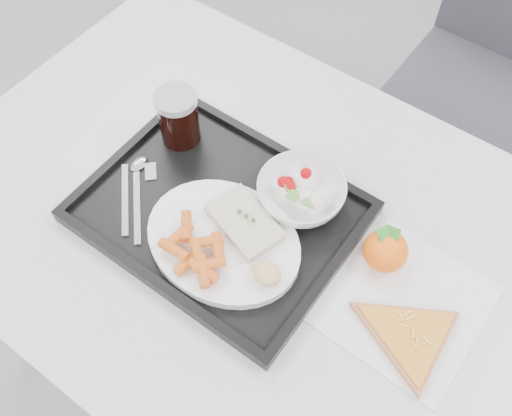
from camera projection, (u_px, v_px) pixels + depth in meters
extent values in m
cube|color=#BDBEC0|center=(261.00, 229.00, 1.00)|extent=(1.20, 0.80, 0.03)
cylinder|color=#47474C|center=(176.00, 118.00, 1.63)|extent=(0.04, 0.04, 0.72)
cube|color=#323138|center=(473.00, 97.00, 1.55)|extent=(0.42, 0.42, 0.04)
cylinder|color=#47474C|center=(368.00, 161.00, 1.73)|extent=(0.02, 0.02, 0.43)
cylinder|color=#47474C|center=(479.00, 220.00, 1.61)|extent=(0.02, 0.02, 0.43)
cylinder|color=#47474C|center=(422.00, 91.00, 1.89)|extent=(0.02, 0.02, 0.43)
cube|color=black|center=(219.00, 213.00, 0.99)|extent=(0.45, 0.35, 0.01)
cube|color=black|center=(275.00, 147.00, 1.05)|extent=(0.45, 0.02, 0.01)
cube|color=black|center=(154.00, 281.00, 0.90)|extent=(0.45, 0.02, 0.01)
cube|color=black|center=(326.00, 276.00, 0.91)|extent=(0.02, 0.32, 0.01)
cube|color=black|center=(126.00, 150.00, 1.04)|extent=(0.02, 0.32, 0.01)
cylinder|color=white|center=(223.00, 241.00, 0.94)|extent=(0.27, 0.27, 0.02)
cube|color=beige|center=(245.00, 222.00, 0.94)|extent=(0.14, 0.11, 0.02)
sphere|color=#236B1C|center=(239.00, 212.00, 0.93)|extent=(0.01, 0.01, 0.01)
sphere|color=#236B1C|center=(246.00, 216.00, 0.93)|extent=(0.01, 0.01, 0.01)
sphere|color=#236B1C|center=(253.00, 220.00, 0.92)|extent=(0.01, 0.01, 0.01)
ellipsoid|color=#DCAC7E|center=(267.00, 274.00, 0.88)|extent=(0.06, 0.05, 0.03)
imported|color=white|center=(301.00, 193.00, 0.97)|extent=(0.15, 0.15, 0.05)
cylinder|color=black|center=(179.00, 119.00, 1.03)|extent=(0.07, 0.07, 0.10)
cylinder|color=#A5A8AD|center=(175.00, 99.00, 0.98)|extent=(0.08, 0.08, 0.01)
cube|color=silver|center=(125.00, 199.00, 0.99)|extent=(0.11, 0.12, 0.00)
ellipsoid|color=silver|center=(139.00, 164.00, 1.03)|extent=(0.05, 0.05, 0.01)
cube|color=silver|center=(137.00, 207.00, 0.98)|extent=(0.11, 0.12, 0.00)
cube|color=silver|center=(151.00, 172.00, 1.02)|extent=(0.04, 0.04, 0.00)
cube|color=silver|center=(400.00, 300.00, 0.91)|extent=(0.26, 0.25, 0.00)
ellipsoid|color=#E85C12|center=(385.00, 251.00, 0.92)|extent=(0.09, 0.09, 0.07)
cube|color=#236B1C|center=(389.00, 242.00, 0.89)|extent=(0.03, 0.05, 0.02)
cube|color=#236B1C|center=(389.00, 242.00, 0.89)|extent=(0.05, 0.04, 0.02)
cylinder|color=tan|center=(409.00, 337.00, 0.87)|extent=(0.21, 0.21, 0.01)
cylinder|color=#AC1D10|center=(410.00, 335.00, 0.86)|extent=(0.19, 0.19, 0.00)
cube|color=#EABC47|center=(401.00, 316.00, 0.87)|extent=(0.02, 0.01, 0.00)
cube|color=#EABC47|center=(413.00, 333.00, 0.86)|extent=(0.01, 0.02, 0.00)
cube|color=#EABC47|center=(426.00, 340.00, 0.85)|extent=(0.02, 0.01, 0.00)
cube|color=#EABC47|center=(405.00, 326.00, 0.86)|extent=(0.02, 0.01, 0.00)
cube|color=#EABC47|center=(410.00, 318.00, 0.87)|extent=(0.01, 0.02, 0.00)
cube|color=#EABC47|center=(417.00, 343.00, 0.85)|extent=(0.01, 0.02, 0.00)
cube|color=#EABC47|center=(415.00, 346.00, 0.85)|extent=(0.02, 0.01, 0.00)
cube|color=#EABC47|center=(408.00, 313.00, 0.87)|extent=(0.01, 0.02, 0.00)
cylinder|color=#D05B1B|center=(186.00, 226.00, 0.92)|extent=(0.05, 0.05, 0.02)
cylinder|color=#D05B1B|center=(207.00, 241.00, 0.91)|extent=(0.05, 0.05, 0.02)
cylinder|color=#D05B1B|center=(209.00, 264.00, 0.89)|extent=(0.05, 0.05, 0.02)
cylinder|color=#D05B1B|center=(189.00, 263.00, 0.90)|extent=(0.03, 0.05, 0.02)
cylinder|color=#D05B1B|center=(198.00, 255.00, 0.89)|extent=(0.05, 0.05, 0.02)
cylinder|color=#D05B1B|center=(218.00, 248.00, 0.90)|extent=(0.05, 0.05, 0.02)
cylinder|color=#D05B1B|center=(178.00, 236.00, 0.91)|extent=(0.02, 0.05, 0.02)
cylinder|color=#D05B1B|center=(203.00, 270.00, 0.88)|extent=(0.05, 0.02, 0.02)
cylinder|color=#D05B1B|center=(203.00, 272.00, 0.88)|extent=(0.05, 0.05, 0.02)
cylinder|color=#D05B1B|center=(174.00, 250.00, 0.90)|extent=(0.05, 0.02, 0.02)
sphere|color=#AA0508|center=(283.00, 182.00, 0.97)|extent=(0.02, 0.02, 0.02)
sphere|color=#AA0508|center=(291.00, 187.00, 0.96)|extent=(0.02, 0.02, 0.02)
sphere|color=#AA0508|center=(288.00, 182.00, 0.97)|extent=(0.02, 0.02, 0.02)
sphere|color=#AA0508|center=(306.00, 173.00, 0.98)|extent=(0.02, 0.02, 0.02)
sphere|color=#AA0508|center=(289.00, 185.00, 0.97)|extent=(0.02, 0.02, 0.02)
ellipsoid|color=silver|center=(305.00, 195.00, 0.96)|extent=(0.03, 0.03, 0.02)
ellipsoid|color=silver|center=(320.00, 196.00, 0.96)|extent=(0.03, 0.03, 0.02)
ellipsoid|color=silver|center=(316.00, 203.00, 0.95)|extent=(0.03, 0.03, 0.02)
ellipsoid|color=silver|center=(324.00, 194.00, 0.96)|extent=(0.03, 0.03, 0.02)
cube|color=#589031|center=(309.00, 201.00, 0.94)|extent=(0.02, 0.02, 0.00)
cube|color=#589031|center=(290.00, 185.00, 0.96)|extent=(0.03, 0.03, 0.00)
cube|color=#589031|center=(293.00, 195.00, 0.95)|extent=(0.02, 0.02, 0.00)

